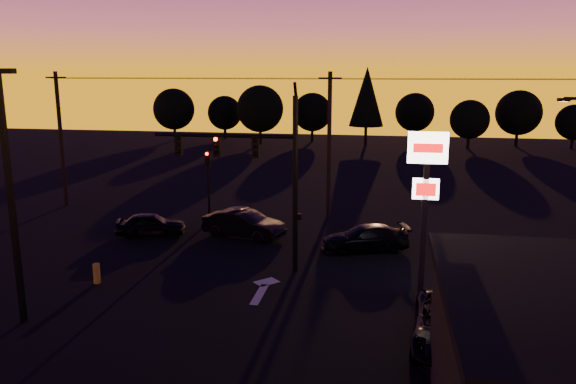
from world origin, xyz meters
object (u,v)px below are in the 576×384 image
(bollard, at_px, (97,273))
(car_left, at_px, (151,224))
(traffic_signal_mast, at_px, (260,165))
(car_right, at_px, (365,238))
(parking_lot_light, at_px, (9,182))
(suv_parked, at_px, (449,326))
(pylon_sign, at_px, (426,181))
(car_mid, at_px, (244,224))
(secondary_signal, at_px, (208,176))

(bollard, height_order, car_left, car_left)
(traffic_signal_mast, height_order, car_right, traffic_signal_mast)
(bollard, bearing_deg, car_left, 94.78)
(bollard, relative_size, car_right, 0.20)
(traffic_signal_mast, xyz_separation_m, parking_lot_light, (-7.40, -6.99, 0.33))
(traffic_signal_mast, distance_m, suv_parked, 10.83)
(pylon_sign, bearing_deg, car_mid, 141.30)
(car_left, xyz_separation_m, car_mid, (5.19, 0.62, 0.11))
(car_mid, bearing_deg, car_left, 113.25)
(secondary_signal, distance_m, car_mid, 4.42)
(traffic_signal_mast, relative_size, car_right, 1.91)
(parking_lot_light, bearing_deg, car_left, 89.21)
(parking_lot_light, relative_size, car_left, 2.41)
(secondary_signal, height_order, parking_lot_light, parking_lot_light)
(suv_parked, bearing_deg, car_mid, 137.77)
(car_left, xyz_separation_m, suv_parked, (15.07, -10.39, 0.06))
(bollard, distance_m, car_mid, 9.07)
(secondary_signal, distance_m, pylon_sign, 15.75)
(car_right, distance_m, suv_parked, 10.29)
(car_right, relative_size, suv_parked, 0.88)
(traffic_signal_mast, relative_size, suv_parked, 1.68)
(secondary_signal, height_order, suv_parked, secondary_signal)
(secondary_signal, relative_size, pylon_sign, 0.64)
(traffic_signal_mast, bearing_deg, secondary_signal, 123.19)
(secondary_signal, height_order, pylon_sign, pylon_sign)
(pylon_sign, relative_size, car_left, 1.79)
(parking_lot_light, relative_size, pylon_sign, 1.34)
(parking_lot_light, height_order, bollard, parking_lot_light)
(secondary_signal, bearing_deg, traffic_signal_mast, -56.81)
(secondary_signal, height_order, bollard, secondary_signal)
(traffic_signal_mast, distance_m, car_right, 7.28)
(car_left, bearing_deg, car_mid, -98.64)
(traffic_signal_mast, distance_m, car_left, 9.42)
(traffic_signal_mast, bearing_deg, bollard, -155.87)
(car_mid, height_order, car_right, car_mid)
(car_left, height_order, suv_parked, suv_parked)
(parking_lot_light, distance_m, pylon_sign, 15.19)
(car_right, bearing_deg, secondary_signal, -129.34)
(traffic_signal_mast, height_order, parking_lot_light, parking_lot_light)
(traffic_signal_mast, relative_size, car_mid, 1.86)
(bollard, xyz_separation_m, suv_parked, (14.47, -3.20, 0.27))
(secondary_signal, xyz_separation_m, car_mid, (2.85, -2.65, -2.10))
(secondary_signal, xyz_separation_m, parking_lot_light, (-2.50, -14.49, 2.41))
(car_mid, bearing_deg, parking_lot_light, 172.07)
(traffic_signal_mast, xyz_separation_m, pylon_sign, (7.10, -2.49, -0.02))
(traffic_signal_mast, height_order, car_left, traffic_signal_mast)
(secondary_signal, bearing_deg, pylon_sign, -39.77)
(traffic_signal_mast, height_order, suv_parked, traffic_signal_mast)
(car_left, xyz_separation_m, car_right, (11.90, -0.60, 0.01))
(secondary_signal, relative_size, suv_parked, 0.85)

